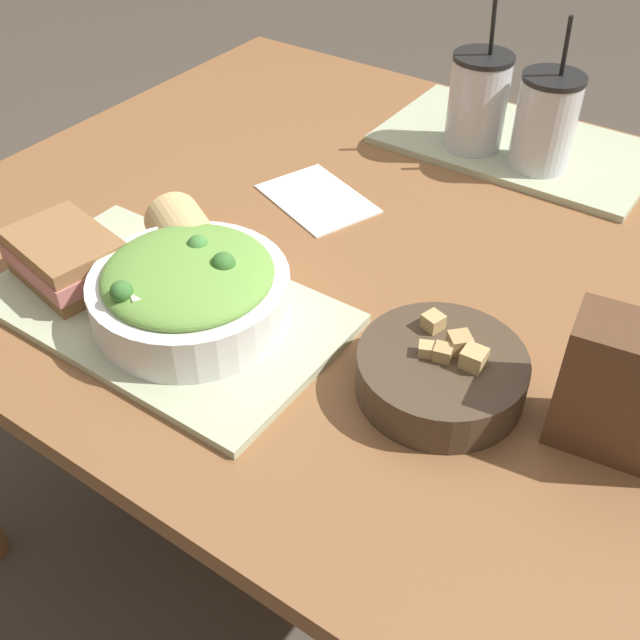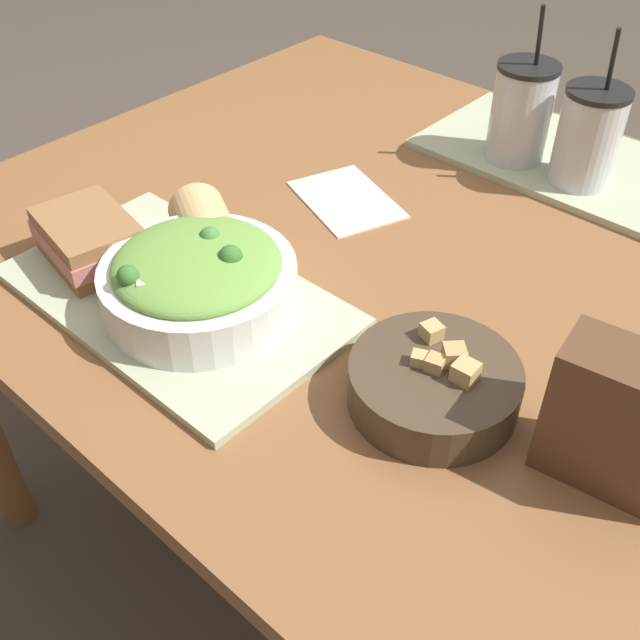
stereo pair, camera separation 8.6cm
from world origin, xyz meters
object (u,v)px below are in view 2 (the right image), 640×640
baguette_near (204,228)px  drink_cup_red (588,139)px  sandwich_near (89,239)px  drink_cup_dark (521,115)px  napkin_folded (346,200)px  soup_bowl (434,383)px  salad_bowl (199,278)px  chip_bag (622,421)px

baguette_near → drink_cup_red: size_ratio=0.53×
sandwich_near → baguette_near: baguette_near is taller
drink_cup_dark → napkin_folded: size_ratio=1.19×
sandwich_near → baguette_near: (0.10, 0.11, 0.01)m
sandwich_near → baguette_near: 0.15m
drink_cup_dark → napkin_folded: 0.31m
soup_bowl → baguette_near: size_ratio=1.47×
soup_bowl → baguette_near: bearing=178.3°
sandwich_near → napkin_folded: sandwich_near is taller
salad_bowl → drink_cup_red: (0.20, 0.60, 0.03)m
drink_cup_red → soup_bowl: bearing=-79.0°
soup_bowl → drink_cup_red: drink_cup_red is taller
soup_bowl → sandwich_near: (-0.49, -0.10, 0.02)m
baguette_near → chip_bag: 0.58m
drink_cup_dark → drink_cup_red: 0.12m
drink_cup_dark → drink_cup_red: size_ratio=1.02×
baguette_near → napkin_folded: baguette_near is taller
baguette_near → drink_cup_red: 0.59m
sandwich_near → drink_cup_red: drink_cup_red is taller
baguette_near → napkin_folded: 0.25m
salad_bowl → napkin_folded: 0.33m
drink_cup_red → salad_bowl: bearing=-108.6°
salad_bowl → sandwich_near: salad_bowl is taller
salad_bowl → drink_cup_red: size_ratio=1.01×
salad_bowl → soup_bowl: 0.31m
chip_bag → baguette_near: bearing=174.2°
sandwich_near → napkin_folded: bearing=78.7°
chip_bag → napkin_folded: size_ratio=0.74×
soup_bowl → chip_bag: 0.20m
drink_cup_red → napkin_folded: (-0.24, -0.27, -0.08)m
soup_bowl → sandwich_near: bearing=-168.2°
drink_cup_dark → napkin_folded: bearing=-114.8°
soup_bowl → chip_bag: size_ratio=1.23×
soup_bowl → drink_cup_dark: size_ratio=0.77×
salad_bowl → napkin_folded: bearing=97.1°
salad_bowl → napkin_folded: size_ratio=1.17×
soup_bowl → salad_bowl: bearing=-167.1°
soup_bowl → baguette_near: (-0.39, 0.01, 0.02)m
sandwich_near → chip_bag: (0.68, 0.14, 0.03)m
salad_bowl → drink_cup_dark: (0.09, 0.60, 0.03)m
baguette_near → chip_bag: chip_bag is taller
sandwich_near → chip_bag: chip_bag is taller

